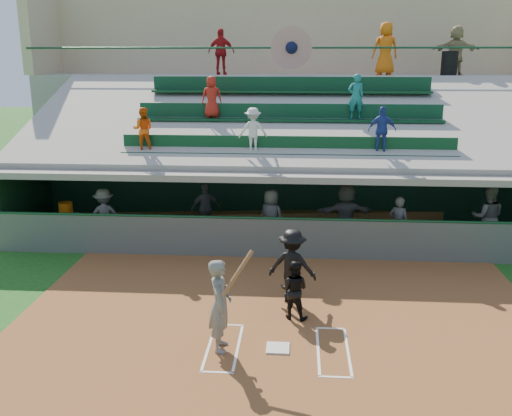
# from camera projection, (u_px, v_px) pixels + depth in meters

# --- Properties ---
(ground) EXTENTS (100.00, 100.00, 0.00)m
(ground) POSITION_uv_depth(u_px,v_px,m) (278.00, 350.00, 10.66)
(ground) COLOR #184C15
(ground) RESTS_ON ground
(dirt_slab) EXTENTS (11.00, 9.00, 0.02)m
(dirt_slab) POSITION_uv_depth(u_px,v_px,m) (279.00, 337.00, 11.13)
(dirt_slab) COLOR brown
(dirt_slab) RESTS_ON ground
(home_plate) EXTENTS (0.43, 0.43, 0.03)m
(home_plate) POSITION_uv_depth(u_px,v_px,m) (278.00, 348.00, 10.65)
(home_plate) COLOR silver
(home_plate) RESTS_ON dirt_slab
(batters_box_chalk) EXTENTS (2.65, 1.85, 0.01)m
(batters_box_chalk) POSITION_uv_depth(u_px,v_px,m) (278.00, 349.00, 10.65)
(batters_box_chalk) COLOR white
(batters_box_chalk) RESTS_ON dirt_slab
(dugout_floor) EXTENTS (16.00, 3.50, 0.04)m
(dugout_floor) POSITION_uv_depth(u_px,v_px,m) (286.00, 238.00, 17.15)
(dugout_floor) COLOR gray
(dugout_floor) RESTS_ON ground
(concourse_slab) EXTENTS (20.00, 3.00, 4.60)m
(concourse_slab) POSITION_uv_depth(u_px,v_px,m) (291.00, 133.00, 23.07)
(concourse_slab) COLOR gray
(concourse_slab) RESTS_ON ground
(grandstand) EXTENTS (20.40, 10.40, 7.80)m
(grandstand) POSITION_uv_depth(u_px,v_px,m) (289.00, 145.00, 20.20)
(grandstand) COLOR #525852
(grandstand) RESTS_ON ground
(batter_at_plate) EXTENTS (0.86, 0.75, 1.95)m
(batter_at_plate) POSITION_uv_depth(u_px,v_px,m) (220.00, 305.00, 10.43)
(batter_at_plate) COLOR #5A5D58
(batter_at_plate) RESTS_ON dirt_slab
(catcher) EXTENTS (0.71, 0.61, 1.25)m
(catcher) POSITION_uv_depth(u_px,v_px,m) (294.00, 290.00, 11.76)
(catcher) COLOR black
(catcher) RESTS_ON dirt_slab
(home_umpire) EXTENTS (1.17, 0.82, 1.65)m
(home_umpire) POSITION_uv_depth(u_px,v_px,m) (292.00, 266.00, 12.54)
(home_umpire) COLOR black
(home_umpire) RESTS_ON dirt_slab
(dugout_bench) EXTENTS (14.80, 2.24, 0.45)m
(dugout_bench) POSITION_uv_depth(u_px,v_px,m) (290.00, 219.00, 18.29)
(dugout_bench) COLOR olive
(dugout_bench) RESTS_ON dugout_floor
(white_table) EXTENTS (0.90, 0.78, 0.67)m
(white_table) POSITION_uv_depth(u_px,v_px,m) (66.00, 226.00, 17.11)
(white_table) COLOR silver
(white_table) RESTS_ON dugout_floor
(water_cooler) EXTENTS (0.41, 0.41, 0.41)m
(water_cooler) POSITION_uv_depth(u_px,v_px,m) (66.00, 209.00, 16.93)
(water_cooler) COLOR orange
(water_cooler) RESTS_ON white_table
(dugout_player_a) EXTENTS (1.16, 0.89, 1.58)m
(dugout_player_a) POSITION_uv_depth(u_px,v_px,m) (104.00, 215.00, 16.57)
(dugout_player_a) COLOR #5F615C
(dugout_player_a) RESTS_ON dugout_floor
(dugout_player_b) EXTENTS (0.99, 0.72, 1.56)m
(dugout_player_b) POSITION_uv_depth(u_px,v_px,m) (206.00, 208.00, 17.41)
(dugout_player_b) COLOR #555752
(dugout_player_b) RESTS_ON dugout_floor
(dugout_player_c) EXTENTS (0.94, 0.83, 1.61)m
(dugout_player_c) POSITION_uv_depth(u_px,v_px,m) (271.00, 217.00, 16.33)
(dugout_player_c) COLOR #585A55
(dugout_player_c) RESTS_ON dugout_floor
(dugout_player_d) EXTENTS (1.70, 0.75, 1.77)m
(dugout_player_d) POSITION_uv_depth(u_px,v_px,m) (346.00, 214.00, 16.32)
(dugout_player_d) COLOR #50534E
(dugout_player_d) RESTS_ON dugout_floor
(dugout_player_e) EXTENTS (0.68, 0.61, 1.55)m
(dugout_player_e) POSITION_uv_depth(u_px,v_px,m) (399.00, 224.00, 15.79)
(dugout_player_e) COLOR #4F524E
(dugout_player_e) RESTS_ON dugout_floor
(dugout_player_f) EXTENTS (0.97, 0.81, 1.80)m
(dugout_player_f) POSITION_uv_depth(u_px,v_px,m) (487.00, 217.00, 15.96)
(dugout_player_f) COLOR #60625D
(dugout_player_f) RESTS_ON dugout_floor
(trash_bin) EXTENTS (0.59, 0.59, 0.88)m
(trash_bin) POSITION_uv_depth(u_px,v_px,m) (449.00, 63.00, 20.94)
(trash_bin) COLOR black
(trash_bin) RESTS_ON concourse_slab
(concourse_staff_a) EXTENTS (1.03, 0.49, 1.72)m
(concourse_staff_a) POSITION_uv_depth(u_px,v_px,m) (221.00, 52.00, 21.55)
(concourse_staff_a) COLOR #B01417
(concourse_staff_a) RESTS_ON concourse_slab
(concourse_staff_b) EXTENTS (1.01, 0.72, 1.94)m
(concourse_staff_b) POSITION_uv_depth(u_px,v_px,m) (385.00, 49.00, 21.21)
(concourse_staff_b) COLOR orange
(concourse_staff_b) RESTS_ON concourse_slab
(concourse_staff_c) EXTENTS (1.77, 0.91, 1.82)m
(concourse_staff_c) POSITION_uv_depth(u_px,v_px,m) (456.00, 50.00, 21.45)
(concourse_staff_c) COLOR tan
(concourse_staff_c) RESTS_ON concourse_slab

